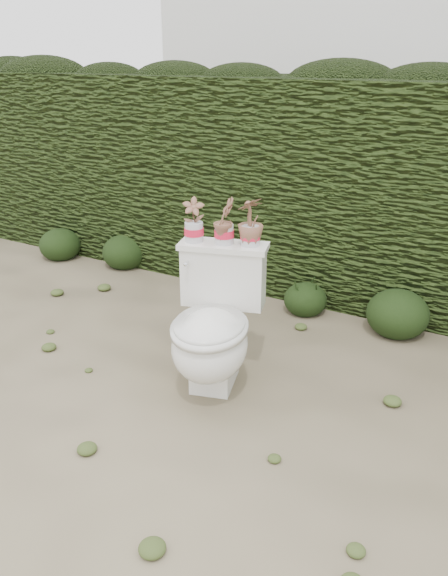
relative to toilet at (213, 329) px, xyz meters
The scene contains 11 objects.
ground 0.40m from the toilet, 95.41° to the left, with size 60.00×60.00×0.00m, color gray.
hedge 1.84m from the toilet, 90.58° to the left, with size 8.00×1.00×1.60m, color #334717.
toilet is the anchor object (origin of this frame).
potted_plant_left 0.61m from the toilet, 141.66° to the left, with size 0.12×0.08×0.24m, color #2B621E.
potted_plant_center 0.59m from the toilet, 105.22° to the left, with size 0.13×0.11×0.24m, color #2B621E.
potted_plant_right 0.62m from the toilet, 73.80° to the left, with size 0.14×0.14×0.25m, color #2B621E.
liriope_clump_0 2.63m from the toilet, 153.41° to the left, with size 0.38×0.38×0.30m, color black.
liriope_clump_1 2.13m from the toilet, 142.49° to the left, with size 0.39×0.39×0.31m, color black.
liriope_clump_2 1.48m from the toilet, 121.04° to the left, with size 0.31×0.31×0.25m, color black.
liriope_clump_3 1.20m from the toilet, 86.07° to the left, with size 0.31×0.31×0.25m, color black.
liriope_clump_4 1.41m from the toilet, 57.68° to the left, with size 0.42×0.42×0.33m, color black.
Camera 1 is at (1.43, -2.56, 1.76)m, focal length 35.00 mm.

